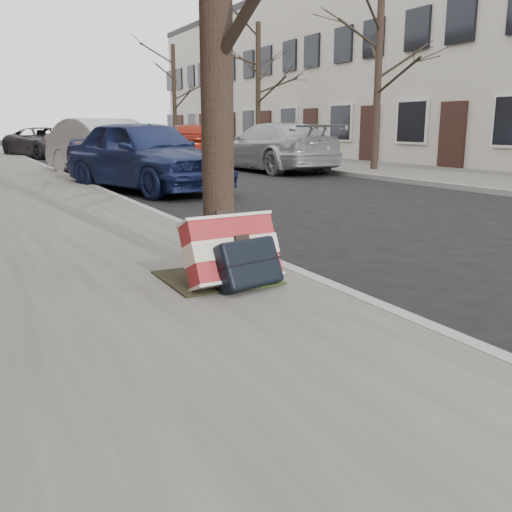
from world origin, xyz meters
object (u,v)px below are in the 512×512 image
car_near_mid (108,148)px  car_near_front (145,155)px  suitcase_navy (248,263)px  suitcase_red (231,251)px

car_near_mid → car_near_front: bearing=-104.4°
car_near_front → suitcase_navy: bearing=-117.2°
suitcase_red → car_near_mid: car_near_mid is taller
car_near_front → car_near_mid: (0.07, 3.59, 0.01)m
suitcase_red → car_near_front: 8.19m
suitcase_red → car_near_front: car_near_front is taller
suitcase_red → suitcase_navy: 0.18m
car_near_front → car_near_mid: size_ratio=0.95×
suitcase_navy → car_near_mid: bearing=69.2°
car_near_front → car_near_mid: 3.59m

